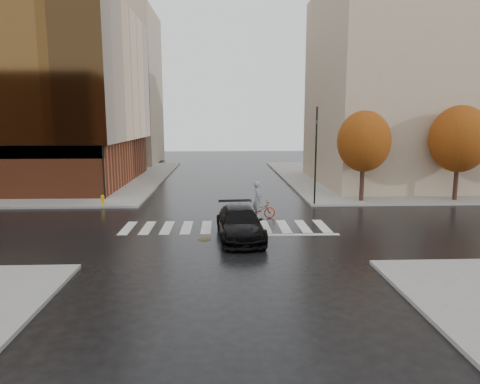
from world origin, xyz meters
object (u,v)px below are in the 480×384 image
object	(u,v)px
traffic_light_nw	(103,151)
traffic_light_ne	(316,150)
sedan	(240,223)
cyclist	(258,206)
fire_hydrant	(103,199)

from	to	relation	value
traffic_light_nw	traffic_light_ne	size ratio (longest dim) A/B	0.96
sedan	cyclist	size ratio (longest dim) A/B	2.33
sedan	traffic_light_nw	size ratio (longest dim) A/B	0.84
sedan	traffic_light_nw	bearing A→B (deg)	127.95
traffic_light_ne	sedan	bearing A→B (deg)	77.97
traffic_light_nw	fire_hydrant	world-z (taller)	traffic_light_nw
traffic_light_ne	fire_hydrant	distance (m)	15.18
traffic_light_nw	traffic_light_ne	world-z (taller)	traffic_light_ne
traffic_light_ne	fire_hydrant	size ratio (longest dim) A/B	9.47
fire_hydrant	traffic_light_ne	bearing A→B (deg)	-0.77
cyclist	fire_hydrant	world-z (taller)	cyclist
traffic_light_ne	cyclist	bearing A→B (deg)	64.21
traffic_light_nw	fire_hydrant	bearing A→B (deg)	18.74
traffic_light_nw	fire_hydrant	distance (m)	4.09
cyclist	traffic_light_ne	size ratio (longest dim) A/B	0.35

